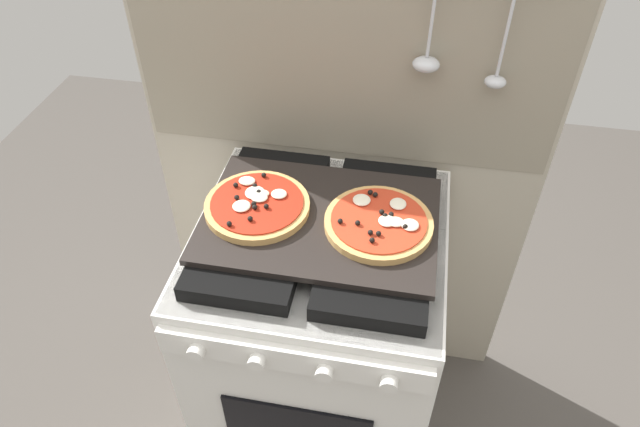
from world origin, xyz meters
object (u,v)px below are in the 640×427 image
(pizza_left, at_px, (257,205))
(baking_tray, at_px, (320,219))
(stove, at_px, (320,337))
(pizza_right, at_px, (379,222))

(pizza_left, bearing_deg, baking_tray, 0.29)
(stove, relative_size, baking_tray, 1.67)
(pizza_left, height_order, pizza_right, same)
(baking_tray, bearing_deg, pizza_right, -2.51)
(stove, xyz_separation_m, pizza_left, (-0.15, 0.00, 0.48))
(stove, height_order, baking_tray, baking_tray)
(baking_tray, distance_m, pizza_right, 0.14)
(stove, relative_size, pizza_right, 3.67)
(baking_tray, height_order, pizza_left, pizza_left)
(pizza_left, distance_m, pizza_right, 0.29)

